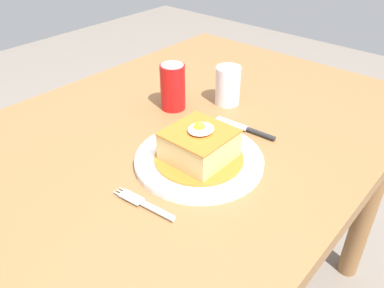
{
  "coord_description": "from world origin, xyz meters",
  "views": [
    {
      "loc": [
        -0.61,
        -0.56,
        1.26
      ],
      "look_at": [
        -0.08,
        -0.1,
        0.79
      ],
      "focal_mm": 36.79,
      "sensor_mm": 36.0,
      "label": 1
    }
  ],
  "objects_px": {
    "main_plate": "(199,159)",
    "soda_can": "(173,87)",
    "fork": "(149,206)",
    "drinking_glass": "(227,88)",
    "knife": "(252,131)"
  },
  "relations": [
    {
      "from": "main_plate",
      "to": "knife",
      "type": "height_order",
      "value": "main_plate"
    },
    {
      "from": "soda_can",
      "to": "drinking_glass",
      "type": "xyz_separation_m",
      "value": [
        0.12,
        -0.09,
        -0.02
      ]
    },
    {
      "from": "main_plate",
      "to": "fork",
      "type": "bearing_deg",
      "value": -172.21
    },
    {
      "from": "fork",
      "to": "drinking_glass",
      "type": "relative_size",
      "value": 1.35
    },
    {
      "from": "knife",
      "to": "soda_can",
      "type": "bearing_deg",
      "value": 97.32
    },
    {
      "from": "main_plate",
      "to": "soda_can",
      "type": "xyz_separation_m",
      "value": [
        0.15,
        0.22,
        0.05
      ]
    },
    {
      "from": "soda_can",
      "to": "drinking_glass",
      "type": "distance_m",
      "value": 0.15
    },
    {
      "from": "fork",
      "to": "knife",
      "type": "relative_size",
      "value": 0.86
    },
    {
      "from": "fork",
      "to": "soda_can",
      "type": "xyz_separation_m",
      "value": [
        0.32,
        0.24,
        0.06
      ]
    },
    {
      "from": "main_plate",
      "to": "knife",
      "type": "xyz_separation_m",
      "value": [
        0.18,
        -0.02,
        -0.0
      ]
    },
    {
      "from": "drinking_glass",
      "to": "knife",
      "type": "bearing_deg",
      "value": -121.46
    },
    {
      "from": "fork",
      "to": "drinking_glass",
      "type": "bearing_deg",
      "value": 18.6
    },
    {
      "from": "main_plate",
      "to": "drinking_glass",
      "type": "bearing_deg",
      "value": 24.99
    },
    {
      "from": "fork",
      "to": "knife",
      "type": "bearing_deg",
      "value": 0.8
    },
    {
      "from": "knife",
      "to": "soda_can",
      "type": "distance_m",
      "value": 0.24
    }
  ]
}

